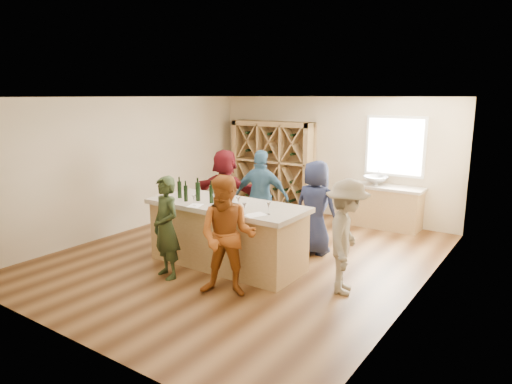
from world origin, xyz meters
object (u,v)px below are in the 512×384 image
Objects in this scene: wine_bottle_b at (186,193)px; person_server at (346,237)px; wine_bottle_c at (198,192)px; person_far_left at (225,193)px; sink at (375,180)px; person_near_right at (227,236)px; wine_bottle_e at (211,194)px; wine_bottle_a at (179,190)px; person_far_right at (316,207)px; person_far_mid at (262,198)px; person_near_left at (166,227)px; tasting_counter_base at (227,237)px; wine_rack at (272,165)px.

person_server is (2.74, 0.38, -0.37)m from wine_bottle_b.
wine_bottle_c is 1.60m from person_far_left.
person_near_right reaches higher than sink.
person_near_right reaches higher than wine_bottle_e.
wine_bottle_a is 0.29m from wine_bottle_b.
wine_bottle_b is at bearing -25.39° from wine_bottle_a.
person_near_right is at bearing 110.46° from person_server.
person_far_right is at bearing -95.98° from sink.
person_far_mid is (0.34, 1.43, -0.33)m from wine_bottle_c.
person_near_left is 2.34m from person_far_left.
person_near_right is at bearing -95.64° from sink.
wine_bottle_e is 0.18× the size of person_server.
person_far_right reaches higher than tasting_counter_base.
sink is at bearing 87.25° from person_near_left.
person_near_right is (0.94, -0.79, -0.35)m from wine_bottle_e.
sink is 4.42m from wine_bottle_b.
tasting_counter_base is 1.00m from wine_bottle_b.
person_far_mid reaches higher than person_far_left.
person_near_right is 2.31m from person_far_right.
person_far_left reaches higher than person_server.
person_far_right is (1.86, 1.54, -0.37)m from wine_bottle_a.
person_far_right reaches higher than sink.
person_near_right is 1.70m from person_server.
person_server is (2.55, 1.05, 0.03)m from person_near_left.
person_near_left is at bearing -107.38° from wine_bottle_e.
tasting_counter_base is 1.43× the size of person_far_mid.
sink is at bearing -133.82° from person_far_mid.
wine_bottle_e is at bearing 89.38° from person_near_left.
sink is 0.30× the size of person_far_left.
person_near_left is (0.04, -0.81, -0.43)m from wine_bottle_c.
person_far_left reaches higher than wine_bottle_c.
person_far_left is (-0.56, 1.46, -0.35)m from wine_bottle_c.
wine_bottle_a is at bearing 132.01° from person_near_right.
person_far_right is at bearing -44.60° from wine_rack.
wine_bottle_b is 0.15× the size of person_far_mid.
person_server is (2.09, 0.11, 0.34)m from tasting_counter_base.
tasting_counter_base is 1.24m from person_near_right.
wine_bottle_a is 0.17× the size of person_far_right.
person_far_left is at bearing 128.80° from tasting_counter_base.
wine_rack is 1.31× the size of person_server.
person_server is (1.36, 1.03, -0.03)m from person_near_right.
tasting_counter_base is at bearing 105.66° from person_near_right.
wine_rack is 4.06× the size of sink.
wine_bottle_e is at bearing 117.13° from person_near_right.
wine_rack is 4.07m from wine_bottle_c.
person_far_left is (0.44, -2.48, -0.21)m from wine_rack.
person_far_right is (1.59, 1.66, -0.36)m from wine_bottle_b.
sink is at bearing -1.49° from wine_rack.
wine_bottle_b is at bearing 81.40° from person_server.
person_far_left reaches higher than wine_bottle_e.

